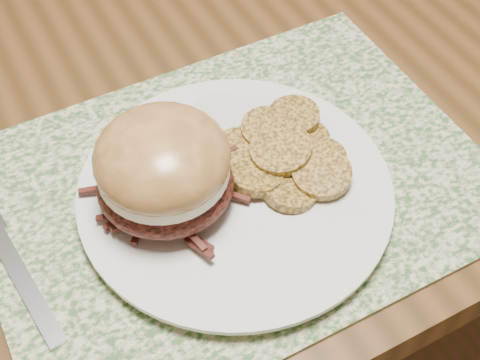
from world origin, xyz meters
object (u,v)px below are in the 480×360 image
dinner_plate (235,193)px  pork_sandwich (163,169)px  fork (13,262)px  dining_table (338,13)px

dinner_plate → pork_sandwich: bearing=166.7°
pork_sandwich → fork: (-0.14, 0.01, -0.06)m
dining_table → fork: 0.55m
dinner_plate → pork_sandwich: 0.08m
dinner_plate → fork: (-0.19, 0.03, -0.01)m
dining_table → dinner_plate: bearing=-137.7°
dining_table → fork: (-0.49, -0.24, 0.09)m
pork_sandwich → fork: bearing=-162.1°
dining_table → pork_sandwich: size_ratio=10.13×
dining_table → dinner_plate: (-0.30, -0.27, 0.09)m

